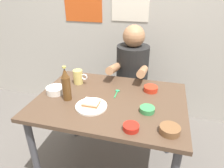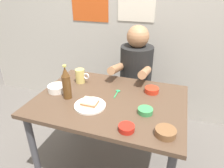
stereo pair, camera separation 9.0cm
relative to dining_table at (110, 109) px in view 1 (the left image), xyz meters
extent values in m
plane|color=#59544F|center=(0.00, 0.00, -0.65)|extent=(6.00, 6.00, 0.00)
cube|color=#ADA89E|center=(0.00, 1.05, 0.65)|extent=(4.40, 0.08, 2.60)
cube|color=#4C3828|center=(0.00, 0.00, 0.08)|extent=(1.10, 0.80, 0.03)
cylinder|color=#3F3F44|center=(-0.49, -0.34, -0.29)|extent=(0.05, 0.05, 0.71)
cylinder|color=#3F3F44|center=(-0.49, 0.34, -0.29)|extent=(0.05, 0.05, 0.71)
cylinder|color=#3F3F44|center=(0.49, 0.34, -0.29)|extent=(0.05, 0.05, 0.71)
cylinder|color=#4C4C51|center=(0.06, 0.63, -0.44)|extent=(0.08, 0.08, 0.41)
cylinder|color=maroon|center=(0.06, 0.63, -0.22)|extent=(0.34, 0.34, 0.04)
cylinder|color=black|center=(0.06, 0.63, 0.06)|extent=(0.32, 0.32, 0.52)
sphere|color=#A0704C|center=(0.06, 0.63, 0.42)|extent=(0.21, 0.21, 0.21)
cylinder|color=#A0704C|center=(-0.07, 0.38, 0.18)|extent=(0.07, 0.31, 0.14)
cylinder|color=#A0704C|center=(0.19, 0.38, 0.18)|extent=(0.07, 0.31, 0.14)
cylinder|color=silver|center=(-0.10, -0.14, 0.10)|extent=(0.22, 0.22, 0.01)
cube|color=beige|center=(-0.10, -0.14, 0.11)|extent=(0.11, 0.09, 0.01)
cube|color=#9E592D|center=(-0.10, -0.14, 0.13)|extent=(0.11, 0.09, 0.01)
cube|color=beige|center=(-0.10, -0.14, 0.14)|extent=(0.11, 0.09, 0.01)
cylinder|color=#D1BC66|center=(-0.33, 0.18, 0.15)|extent=(0.08, 0.08, 0.12)
torus|color=silver|center=(-0.28, 0.18, 0.16)|extent=(0.06, 0.01, 0.06)
cylinder|color=#593819|center=(-0.31, -0.08, 0.18)|extent=(0.06, 0.06, 0.18)
cone|color=#593819|center=(-0.31, -0.08, 0.31)|extent=(0.05, 0.05, 0.07)
cylinder|color=#BFB74C|center=(-0.31, -0.08, 0.35)|extent=(0.03, 0.03, 0.01)
cylinder|color=#B21E14|center=(0.21, -0.31, 0.11)|extent=(0.10, 0.10, 0.03)
cylinder|color=maroon|center=(0.21, -0.31, 0.12)|extent=(0.08, 0.08, 0.02)
cylinder|color=brown|center=(0.43, -0.27, 0.11)|extent=(0.12, 0.12, 0.04)
cylinder|color=brown|center=(0.43, -0.27, 0.12)|extent=(0.10, 0.10, 0.02)
cylinder|color=red|center=(0.28, 0.20, 0.11)|extent=(0.11, 0.11, 0.04)
cylinder|color=#A33521|center=(0.28, 0.20, 0.12)|extent=(0.09, 0.09, 0.02)
cylinder|color=#388C4C|center=(0.28, -0.10, 0.11)|extent=(0.10, 0.10, 0.03)
cylinder|color=#5B643A|center=(0.28, -0.10, 0.12)|extent=(0.08, 0.08, 0.02)
cylinder|color=silver|center=(-0.44, -0.02, 0.12)|extent=(0.14, 0.14, 0.05)
cylinder|color=tan|center=(-0.44, -0.02, 0.13)|extent=(0.11, 0.11, 0.02)
cylinder|color=#26A559|center=(0.03, 0.07, 0.10)|extent=(0.01, 0.11, 0.01)
ellipsoid|color=#26A559|center=(0.03, 0.13, 0.10)|extent=(0.04, 0.02, 0.01)
camera|label=1|loc=(0.34, -1.24, 0.87)|focal=32.28mm
camera|label=2|loc=(0.43, -1.21, 0.87)|focal=32.28mm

